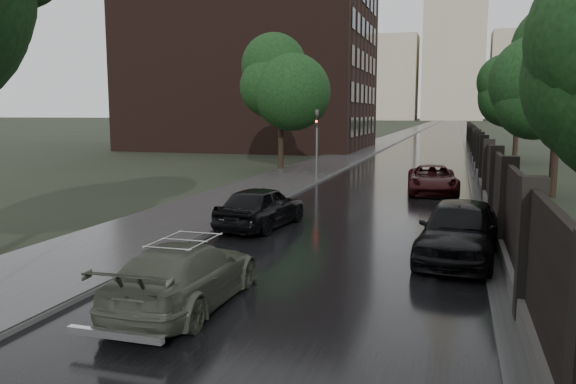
{
  "coord_description": "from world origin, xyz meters",
  "views": [
    {
      "loc": [
        3.25,
        -5.74,
        3.82
      ],
      "look_at": [
        -1.48,
        9.97,
        1.5
      ],
      "focal_mm": 35.0,
      "sensor_mm": 36.0,
      "label": 1
    }
  ],
  "objects": [
    {
      "name": "traffic_light",
      "position": [
        -4.3,
        24.99,
        2.4
      ],
      "size": [
        0.16,
        0.32,
        4.0
      ],
      "color": "#59595E",
      "rests_on": "ground"
    },
    {
      "name": "stalinist_tower",
      "position": [
        0.0,
        300.0,
        38.38
      ],
      "size": [
        92.0,
        30.0,
        159.0
      ],
      "color": "tan",
      "rests_on": "ground"
    },
    {
      "name": "car_right_near",
      "position": [
        3.4,
        9.23,
        0.8
      ],
      "size": [
        2.39,
        4.87,
        1.6
      ],
      "primitive_type": "imported",
      "rotation": [
        0.0,
        0.0,
        -0.11
      ],
      "color": "black",
      "rests_on": "ground"
    },
    {
      "name": "volga_sedan",
      "position": [
        -1.8,
        3.98,
        0.65
      ],
      "size": [
        1.9,
        4.5,
        1.29
      ],
      "primitive_type": "imported",
      "rotation": [
        0.0,
        0.0,
        3.16
      ],
      "color": "#3F4537",
      "rests_on": "ground"
    },
    {
      "name": "verge_right",
      "position": [
        5.5,
        190.0,
        0.04
      ],
      "size": [
        3.0,
        420.0,
        0.08
      ],
      "primitive_type": "cube",
      "color": "#2D2D2D",
      "rests_on": "ground"
    },
    {
      "name": "hatchback_left",
      "position": [
        -2.9,
        11.63,
        0.72
      ],
      "size": [
        2.23,
        4.41,
        1.44
      ],
      "primitive_type": "imported",
      "rotation": [
        0.0,
        0.0,
        3.01
      ],
      "color": "black",
      "rests_on": "ground"
    },
    {
      "name": "car_right_far",
      "position": [
        2.21,
        21.59,
        0.68
      ],
      "size": [
        2.68,
        5.05,
        1.35
      ],
      "primitive_type": "imported",
      "rotation": [
        0.0,
        0.0,
        0.09
      ],
      "color": "black",
      "rests_on": "ground"
    },
    {
      "name": "tree_left_far",
      "position": [
        -8.0,
        30.0,
        5.24
      ],
      "size": [
        4.25,
        4.25,
        7.39
      ],
      "color": "black",
      "rests_on": "ground"
    },
    {
      "name": "tree_right_c",
      "position": [
        7.5,
        40.0,
        4.95
      ],
      "size": [
        4.08,
        4.08,
        7.01
      ],
      "color": "black",
      "rests_on": "ground"
    },
    {
      "name": "tree_right_b",
      "position": [
        7.5,
        22.0,
        4.95
      ],
      "size": [
        4.08,
        4.08,
        7.01
      ],
      "color": "black",
      "rests_on": "ground"
    },
    {
      "name": "fence_right",
      "position": [
        4.6,
        32.01,
        1.01
      ],
      "size": [
        0.45,
        75.72,
        2.7
      ],
      "color": "#383533",
      "rests_on": "ground"
    },
    {
      "name": "brick_building",
      "position": [
        -18.0,
        52.0,
        10.0
      ],
      "size": [
        24.0,
        18.0,
        20.0
      ],
      "primitive_type": "cube",
      "color": "black",
      "rests_on": "ground"
    },
    {
      "name": "road",
      "position": [
        0.0,
        190.0,
        0.01
      ],
      "size": [
        8.0,
        420.0,
        0.02
      ],
      "primitive_type": "cube",
      "color": "black",
      "rests_on": "ground"
    },
    {
      "name": "sidewalk_left",
      "position": [
        -6.0,
        190.0,
        0.08
      ],
      "size": [
        4.0,
        420.0,
        0.16
      ],
      "primitive_type": "cube",
      "color": "#2D2D2D",
      "rests_on": "ground"
    }
  ]
}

